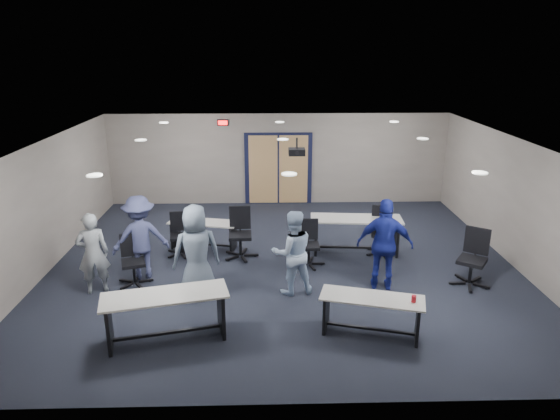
{
  "coord_description": "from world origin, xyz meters",
  "views": [
    {
      "loc": [
        -0.35,
        -10.02,
        4.57
      ],
      "look_at": [
        -0.08,
        -0.3,
        1.35
      ],
      "focal_mm": 32.0,
      "sensor_mm": 36.0,
      "label": 1
    }
  ],
  "objects_px": {
    "person_back": "(140,237)",
    "table_front_left": "(166,309)",
    "chair_loose_left": "(133,261)",
    "table_back_left": "(203,230)",
    "table_back_right": "(356,229)",
    "person_plaid": "(196,252)",
    "person_gray": "(93,253)",
    "person_lightblue": "(293,252)",
    "chair_back_c": "(309,244)",
    "person_navy": "(385,245)",
    "chair_back_a": "(180,235)",
    "chair_back_b": "(240,234)",
    "chair_back_d": "(382,231)",
    "table_front_right": "(372,309)",
    "chair_loose_right": "(472,259)"
  },
  "relations": [
    {
      "from": "person_back",
      "to": "table_front_left",
      "type": "bearing_deg",
      "value": 93.85
    },
    {
      "from": "chair_loose_left",
      "to": "person_back",
      "type": "relative_size",
      "value": 0.58
    },
    {
      "from": "table_back_left",
      "to": "table_back_right",
      "type": "xyz_separation_m",
      "value": [
        3.53,
        -0.36,
        0.12
      ]
    },
    {
      "from": "chair_loose_left",
      "to": "person_plaid",
      "type": "distance_m",
      "value": 1.51
    },
    {
      "from": "chair_loose_left",
      "to": "person_gray",
      "type": "relative_size",
      "value": 0.63
    },
    {
      "from": "chair_loose_left",
      "to": "person_lightblue",
      "type": "bearing_deg",
      "value": -25.44
    },
    {
      "from": "table_front_left",
      "to": "table_back_left",
      "type": "relative_size",
      "value": 1.24
    },
    {
      "from": "chair_loose_left",
      "to": "table_back_right",
      "type": "bearing_deg",
      "value": 0.03
    },
    {
      "from": "table_back_left",
      "to": "chair_back_c",
      "type": "bearing_deg",
      "value": -11.53
    },
    {
      "from": "person_navy",
      "to": "table_back_right",
      "type": "bearing_deg",
      "value": -70.79
    },
    {
      "from": "table_front_left",
      "to": "chair_back_a",
      "type": "relative_size",
      "value": 2.13
    },
    {
      "from": "person_back",
      "to": "chair_back_c",
      "type": "bearing_deg",
      "value": 169.69
    },
    {
      "from": "chair_back_a",
      "to": "chair_back_c",
      "type": "relative_size",
      "value": 0.98
    },
    {
      "from": "table_front_left",
      "to": "chair_loose_left",
      "type": "relative_size",
      "value": 2.06
    },
    {
      "from": "person_navy",
      "to": "person_back",
      "type": "xyz_separation_m",
      "value": [
        -4.84,
        0.62,
        -0.04
      ]
    },
    {
      "from": "chair_back_b",
      "to": "person_gray",
      "type": "relative_size",
      "value": 0.71
    },
    {
      "from": "chair_back_b",
      "to": "person_gray",
      "type": "bearing_deg",
      "value": -152.02
    },
    {
      "from": "table_front_left",
      "to": "chair_back_d",
      "type": "bearing_deg",
      "value": 25.28
    },
    {
      "from": "chair_back_d",
      "to": "person_back",
      "type": "xyz_separation_m",
      "value": [
        -5.18,
        -1.06,
        0.32
      ]
    },
    {
      "from": "person_plaid",
      "to": "person_navy",
      "type": "bearing_deg",
      "value": 168.08
    },
    {
      "from": "person_gray",
      "to": "person_navy",
      "type": "distance_m",
      "value": 5.59
    },
    {
      "from": "chair_back_a",
      "to": "chair_back_b",
      "type": "relative_size",
      "value": 0.86
    },
    {
      "from": "table_front_left",
      "to": "person_lightblue",
      "type": "relative_size",
      "value": 1.25
    },
    {
      "from": "chair_back_b",
      "to": "chair_back_a",
      "type": "bearing_deg",
      "value": 170.01
    },
    {
      "from": "table_back_right",
      "to": "person_back",
      "type": "height_order",
      "value": "person_back"
    },
    {
      "from": "chair_back_a",
      "to": "person_back",
      "type": "xyz_separation_m",
      "value": [
        -0.59,
        -1.13,
        0.38
      ]
    },
    {
      "from": "table_front_left",
      "to": "table_back_right",
      "type": "xyz_separation_m",
      "value": [
        3.67,
        3.5,
        0.02
      ]
    },
    {
      "from": "chair_loose_left",
      "to": "person_back",
      "type": "bearing_deg",
      "value": 56.59
    },
    {
      "from": "chair_back_b",
      "to": "chair_back_d",
      "type": "xyz_separation_m",
      "value": [
        3.21,
        0.12,
        -0.02
      ]
    },
    {
      "from": "table_front_left",
      "to": "chair_back_d",
      "type": "height_order",
      "value": "chair_back_d"
    },
    {
      "from": "table_front_left",
      "to": "chair_loose_left",
      "type": "height_order",
      "value": "chair_loose_left"
    },
    {
      "from": "table_front_right",
      "to": "chair_loose_right",
      "type": "distance_m",
      "value": 2.9
    },
    {
      "from": "chair_loose_right",
      "to": "person_gray",
      "type": "height_order",
      "value": "person_gray"
    },
    {
      "from": "chair_back_d",
      "to": "chair_loose_right",
      "type": "xyz_separation_m",
      "value": [
        1.43,
        -1.63,
        0.02
      ]
    },
    {
      "from": "chair_back_b",
      "to": "chair_back_d",
      "type": "height_order",
      "value": "chair_back_b"
    },
    {
      "from": "chair_loose_left",
      "to": "person_navy",
      "type": "xyz_separation_m",
      "value": [
        4.94,
        -0.28,
        0.41
      ]
    },
    {
      "from": "chair_back_c",
      "to": "person_lightblue",
      "type": "distance_m",
      "value": 1.34
    },
    {
      "from": "person_navy",
      "to": "chair_loose_right",
      "type": "bearing_deg",
      "value": -166.66
    },
    {
      "from": "table_front_left",
      "to": "chair_back_c",
      "type": "bearing_deg",
      "value": 34.43
    },
    {
      "from": "chair_back_b",
      "to": "person_lightblue",
      "type": "distance_m",
      "value": 2.04
    },
    {
      "from": "chair_back_b",
      "to": "chair_loose_right",
      "type": "height_order",
      "value": "chair_loose_right"
    },
    {
      "from": "table_front_right",
      "to": "person_plaid",
      "type": "relative_size",
      "value": 0.96
    },
    {
      "from": "person_gray",
      "to": "person_plaid",
      "type": "height_order",
      "value": "person_plaid"
    },
    {
      "from": "table_front_right",
      "to": "person_navy",
      "type": "bearing_deg",
      "value": 86.74
    },
    {
      "from": "table_back_right",
      "to": "chair_back_a",
      "type": "xyz_separation_m",
      "value": [
        -4.01,
        -0.04,
        -0.08
      ]
    },
    {
      "from": "person_plaid",
      "to": "table_front_right",
      "type": "bearing_deg",
      "value": 139.1
    },
    {
      "from": "table_back_right",
      "to": "chair_loose_left",
      "type": "height_order",
      "value": "chair_loose_left"
    },
    {
      "from": "chair_back_b",
      "to": "person_navy",
      "type": "bearing_deg",
      "value": -30.81
    },
    {
      "from": "chair_back_b",
      "to": "table_front_right",
      "type": "bearing_deg",
      "value": -56.66
    },
    {
      "from": "chair_back_a",
      "to": "chair_back_d",
      "type": "height_order",
      "value": "chair_back_d"
    }
  ]
}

